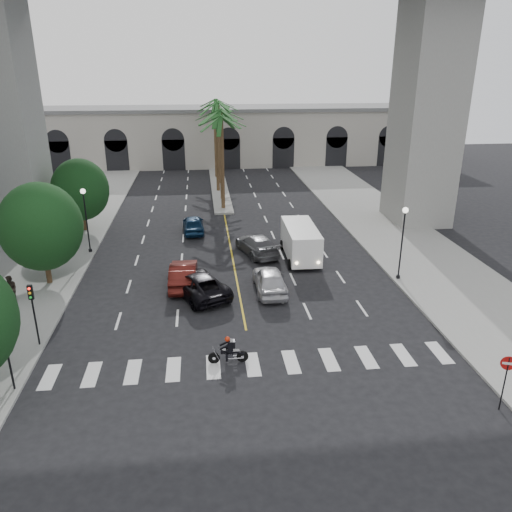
{
  "coord_description": "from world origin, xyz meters",
  "views": [
    {
      "loc": [
        -2.25,
        -23.18,
        14.26
      ],
      "look_at": [
        1.02,
        6.0,
        3.04
      ],
      "focal_mm": 35.0,
      "sensor_mm": 36.0,
      "label": 1
    }
  ],
  "objects_px": {
    "car_b": "(183,274)",
    "car_c": "(198,284)",
    "cargo_van": "(301,241)",
    "traffic_signal_near": "(6,345)",
    "do_not_enter_sign": "(507,372)",
    "car_d": "(257,245)",
    "lamp_post_left_far": "(86,215)",
    "car_e": "(193,224)",
    "car_a": "(270,280)",
    "motorcycle_rider": "(229,351)",
    "lamp_post_right": "(402,237)",
    "pedestrian_b": "(11,289)",
    "traffic_signal_far": "(33,305)"
  },
  "relations": [
    {
      "from": "motorcycle_rider",
      "to": "lamp_post_right",
      "type": "bearing_deg",
      "value": 36.58
    },
    {
      "from": "car_e",
      "to": "cargo_van",
      "type": "distance_m",
      "value": 11.37
    },
    {
      "from": "traffic_signal_far",
      "to": "pedestrian_b",
      "type": "bearing_deg",
      "value": 119.7
    },
    {
      "from": "car_d",
      "to": "pedestrian_b",
      "type": "xyz_separation_m",
      "value": [
        -16.56,
        -7.23,
        0.24
      ]
    },
    {
      "from": "lamp_post_right",
      "to": "do_not_enter_sign",
      "type": "distance_m",
      "value": 14.35
    },
    {
      "from": "lamp_post_right",
      "to": "car_b",
      "type": "bearing_deg",
      "value": 177.13
    },
    {
      "from": "traffic_signal_far",
      "to": "car_c",
      "type": "height_order",
      "value": "traffic_signal_far"
    },
    {
      "from": "cargo_van",
      "to": "traffic_signal_near",
      "type": "bearing_deg",
      "value": -135.7
    },
    {
      "from": "do_not_enter_sign",
      "to": "lamp_post_right",
      "type": "bearing_deg",
      "value": 106.19
    },
    {
      "from": "car_c",
      "to": "do_not_enter_sign",
      "type": "height_order",
      "value": "do_not_enter_sign"
    },
    {
      "from": "car_e",
      "to": "cargo_van",
      "type": "height_order",
      "value": "cargo_van"
    },
    {
      "from": "car_e",
      "to": "do_not_enter_sign",
      "type": "xyz_separation_m",
      "value": [
        13.6,
        -26.83,
        1.19
      ]
    },
    {
      "from": "car_d",
      "to": "car_e",
      "type": "distance_m",
      "value": 8.04
    },
    {
      "from": "car_a",
      "to": "car_d",
      "type": "xyz_separation_m",
      "value": [
        -0.04,
        7.22,
        -0.05
      ]
    },
    {
      "from": "car_d",
      "to": "car_c",
      "type": "bearing_deg",
      "value": 41.09
    },
    {
      "from": "lamp_post_right",
      "to": "car_d",
      "type": "distance_m",
      "value": 11.58
    },
    {
      "from": "lamp_post_left_far",
      "to": "do_not_enter_sign",
      "type": "relative_size",
      "value": 1.97
    },
    {
      "from": "cargo_van",
      "to": "do_not_enter_sign",
      "type": "height_order",
      "value": "do_not_enter_sign"
    },
    {
      "from": "traffic_signal_near",
      "to": "car_e",
      "type": "relative_size",
      "value": 0.79
    },
    {
      "from": "car_e",
      "to": "pedestrian_b",
      "type": "height_order",
      "value": "pedestrian_b"
    },
    {
      "from": "lamp_post_left_far",
      "to": "traffic_signal_far",
      "type": "relative_size",
      "value": 1.47
    },
    {
      "from": "lamp_post_left_far",
      "to": "car_c",
      "type": "xyz_separation_m",
      "value": [
        8.69,
        -8.9,
        -2.43
      ]
    },
    {
      "from": "lamp_post_right",
      "to": "pedestrian_b",
      "type": "bearing_deg",
      "value": -178.1
    },
    {
      "from": "pedestrian_b",
      "to": "motorcycle_rider",
      "type": "bearing_deg",
      "value": -1.36
    },
    {
      "from": "traffic_signal_far",
      "to": "pedestrian_b",
      "type": "relative_size",
      "value": 2.08
    },
    {
      "from": "lamp_post_right",
      "to": "car_d",
      "type": "relative_size",
      "value": 0.99
    },
    {
      "from": "traffic_signal_far",
      "to": "car_d",
      "type": "bearing_deg",
      "value": 43.98
    },
    {
      "from": "car_d",
      "to": "cargo_van",
      "type": "distance_m",
      "value": 3.63
    },
    {
      "from": "lamp_post_left_far",
      "to": "lamp_post_right",
      "type": "height_order",
      "value": "same"
    },
    {
      "from": "lamp_post_right",
      "to": "traffic_signal_far",
      "type": "bearing_deg",
      "value": -164.02
    },
    {
      "from": "cargo_van",
      "to": "lamp_post_right",
      "type": "bearing_deg",
      "value": -37.62
    },
    {
      "from": "car_c",
      "to": "pedestrian_b",
      "type": "relative_size",
      "value": 3.27
    },
    {
      "from": "car_b",
      "to": "car_c",
      "type": "distance_m",
      "value": 1.93
    },
    {
      "from": "car_b",
      "to": "pedestrian_b",
      "type": "bearing_deg",
      "value": 9.69
    },
    {
      "from": "lamp_post_left_far",
      "to": "do_not_enter_sign",
      "type": "height_order",
      "value": "lamp_post_left_far"
    },
    {
      "from": "lamp_post_right",
      "to": "traffic_signal_far",
      "type": "height_order",
      "value": "lamp_post_right"
    },
    {
      "from": "traffic_signal_near",
      "to": "pedestrian_b",
      "type": "distance_m",
      "value": 10.27
    },
    {
      "from": "car_a",
      "to": "car_e",
      "type": "height_order",
      "value": "car_a"
    },
    {
      "from": "traffic_signal_near",
      "to": "cargo_van",
      "type": "distance_m",
      "value": 22.7
    },
    {
      "from": "car_c",
      "to": "car_b",
      "type": "bearing_deg",
      "value": -83.56
    },
    {
      "from": "car_d",
      "to": "cargo_van",
      "type": "height_order",
      "value": "cargo_van"
    },
    {
      "from": "car_c",
      "to": "car_d",
      "type": "xyz_separation_m",
      "value": [
        4.75,
        7.27,
        -0.01
      ]
    },
    {
      "from": "car_a",
      "to": "car_b",
      "type": "distance_m",
      "value": 6.0
    },
    {
      "from": "do_not_enter_sign",
      "to": "car_b",
      "type": "bearing_deg",
      "value": 153.18
    },
    {
      "from": "traffic_signal_near",
      "to": "motorcycle_rider",
      "type": "height_order",
      "value": "traffic_signal_near"
    },
    {
      "from": "car_c",
      "to": "pedestrian_b",
      "type": "height_order",
      "value": "pedestrian_b"
    },
    {
      "from": "car_a",
      "to": "car_d",
      "type": "height_order",
      "value": "car_a"
    },
    {
      "from": "motorcycle_rider",
      "to": "car_b",
      "type": "height_order",
      "value": "car_b"
    },
    {
      "from": "car_b",
      "to": "do_not_enter_sign",
      "type": "bearing_deg",
      "value": 134.57
    },
    {
      "from": "car_a",
      "to": "car_d",
      "type": "distance_m",
      "value": 7.22
    }
  ]
}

